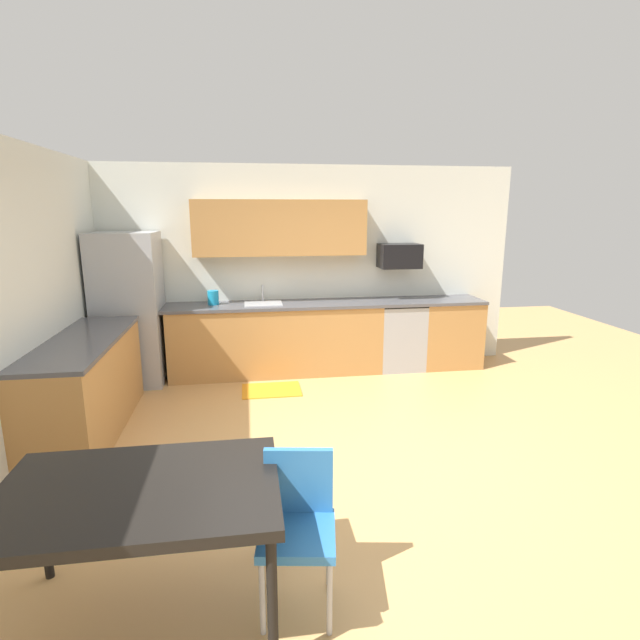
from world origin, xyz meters
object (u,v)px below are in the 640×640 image
(refrigerator, at_px, (129,309))
(dining_table, at_px, (139,498))
(microwave, at_px, (399,256))
(kettle, at_px, (213,298))
(oven_range, at_px, (399,335))
(chair_near_table, at_px, (298,518))

(refrigerator, bearing_deg, dining_table, -77.23)
(refrigerator, xyz_separation_m, microwave, (3.47, 0.18, 0.59))
(microwave, bearing_deg, kettle, -178.84)
(refrigerator, height_order, dining_table, refrigerator)
(dining_table, bearing_deg, kettle, 88.00)
(oven_range, distance_m, microwave, 1.07)
(refrigerator, bearing_deg, oven_range, 1.32)
(refrigerator, xyz_separation_m, kettle, (1.00, 0.13, 0.09))
(oven_range, xyz_separation_m, chair_near_table, (-1.80, -3.89, 0.05))
(chair_near_table, relative_size, kettle, 4.25)
(refrigerator, distance_m, microwave, 3.52)
(microwave, distance_m, kettle, 2.51)
(chair_near_table, bearing_deg, microwave, 65.72)
(oven_range, distance_m, kettle, 2.53)
(refrigerator, distance_m, dining_table, 3.92)
(microwave, xyz_separation_m, kettle, (-2.46, -0.05, -0.50))
(dining_table, height_order, chair_near_table, chair_near_table)
(chair_near_table, distance_m, kettle, 4.02)
(refrigerator, height_order, kettle, refrigerator)
(microwave, bearing_deg, refrigerator, -177.03)
(oven_range, bearing_deg, chair_near_table, -114.83)
(dining_table, relative_size, kettle, 7.00)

